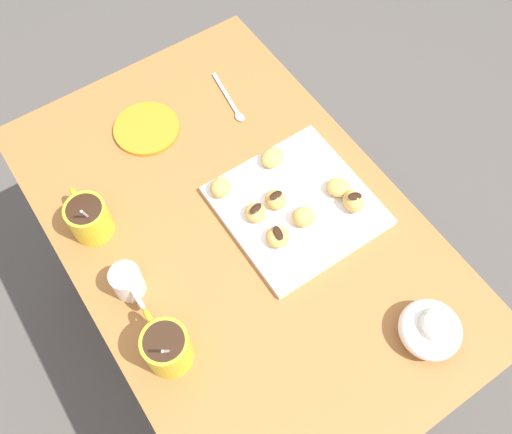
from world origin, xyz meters
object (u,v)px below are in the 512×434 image
at_px(ice_cream_bowl, 431,329).
at_px(beignet_7, 278,237).
at_px(beignet_2, 304,217).
at_px(beignet_5, 256,212).
at_px(coffee_mug_yellow_left, 167,347).
at_px(dining_table, 239,254).
at_px(pastry_plate_square, 297,206).
at_px(beignet_1, 221,187).
at_px(beignet_3, 276,199).
at_px(beignet_4, 353,201).
at_px(beignet_0, 338,187).
at_px(saucer_orange_left, 147,129).
at_px(cream_pitcher_white, 128,282).
at_px(coffee_mug_yellow_right, 88,217).
at_px(beignet_6, 272,158).

bearing_deg(ice_cream_bowl, beignet_7, 21.44).
bearing_deg(beignet_7, beignet_2, -83.97).
bearing_deg(beignet_2, beignet_5, 49.09).
xyz_separation_m(coffee_mug_yellow_left, beignet_5, (0.15, -0.29, -0.02)).
xyz_separation_m(dining_table, beignet_2, (-0.07, -0.12, 0.18)).
height_order(dining_table, beignet_2, beignet_2).
bearing_deg(pastry_plate_square, beignet_5, 74.31).
bearing_deg(ice_cream_bowl, coffee_mug_yellow_left, 60.55).
distance_m(beignet_1, beignet_3, 0.12).
height_order(coffee_mug_yellow_left, beignet_4, coffee_mug_yellow_left).
xyz_separation_m(pastry_plate_square, beignet_0, (-0.02, -0.09, 0.02)).
distance_m(beignet_2, beignet_4, 0.11).
bearing_deg(beignet_1, saucer_orange_left, 11.26).
bearing_deg(pastry_plate_square, beignet_0, -104.22).
xyz_separation_m(ice_cream_bowl, beignet_0, (0.34, -0.05, -0.01)).
height_order(cream_pitcher_white, beignet_3, cream_pitcher_white).
xyz_separation_m(ice_cream_bowl, beignet_5, (0.39, 0.13, -0.01)).
bearing_deg(beignet_7, coffee_mug_yellow_right, 50.51).
xyz_separation_m(pastry_plate_square, beignet_6, (0.12, -0.02, 0.02)).
xyz_separation_m(beignet_0, beignet_6, (0.14, 0.07, -0.00)).
bearing_deg(ice_cream_bowl, beignet_4, -10.22).
height_order(pastry_plate_square, beignet_1, beignet_1).
relative_size(saucer_orange_left, beignet_7, 3.10).
relative_size(dining_table, beignet_2, 22.31).
bearing_deg(beignet_6, cream_pitcher_white, 102.42).
distance_m(beignet_1, beignet_7, 0.17).
xyz_separation_m(pastry_plate_square, beignet_3, (0.03, 0.04, 0.02)).
relative_size(coffee_mug_yellow_left, beignet_1, 3.20).
height_order(cream_pitcher_white, beignet_0, cream_pitcher_white).
distance_m(pastry_plate_square, saucer_orange_left, 0.40).
height_order(beignet_1, beignet_2, beignet_2).
height_order(coffee_mug_yellow_right, beignet_2, coffee_mug_yellow_right).
distance_m(coffee_mug_yellow_left, beignet_5, 0.33).
bearing_deg(beignet_5, coffee_mug_yellow_left, 117.01).
bearing_deg(beignet_2, beignet_0, -80.73).
distance_m(saucer_orange_left, beignet_5, 0.35).
bearing_deg(beignet_6, coffee_mug_yellow_right, 78.73).
bearing_deg(cream_pitcher_white, dining_table, -89.15).
relative_size(beignet_2, beignet_5, 1.03).
bearing_deg(pastry_plate_square, beignet_2, 161.41).
relative_size(ice_cream_bowl, saucer_orange_left, 0.78).
xyz_separation_m(dining_table, ice_cream_bowl, (-0.39, -0.17, 0.18)).
height_order(beignet_1, beignet_3, same).
distance_m(ice_cream_bowl, beignet_7, 0.34).
relative_size(coffee_mug_yellow_right, beignet_7, 2.70).
height_order(coffee_mug_yellow_right, cream_pitcher_white, coffee_mug_yellow_right).
distance_m(beignet_2, beignet_6, 0.16).
bearing_deg(saucer_orange_left, dining_table, -173.69).
height_order(pastry_plate_square, beignet_3, beignet_3).
distance_m(beignet_4, beignet_6, 0.20).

